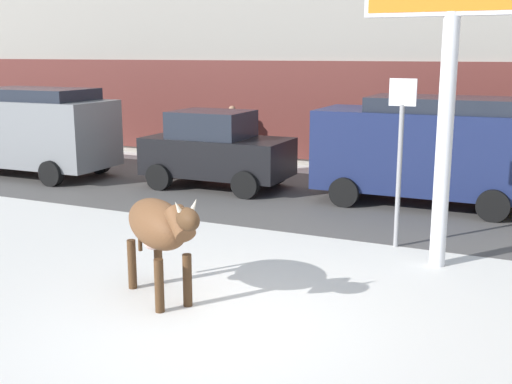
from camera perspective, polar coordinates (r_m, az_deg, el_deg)
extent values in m
plane|color=silver|center=(7.90, -4.81, -11.87)|extent=(120.00, 120.00, 0.00)
cube|color=#514F4C|center=(14.15, 9.55, -1.04)|extent=(60.00, 5.60, 0.01)
cube|color=#5B2823|center=(17.71, 13.23, 6.70)|extent=(43.12, 0.10, 2.80)
ellipsoid|color=brown|center=(8.56, -8.79, -2.80)|extent=(1.50, 1.28, 0.64)
cylinder|color=#472D19|center=(8.40, -6.12, -7.81)|extent=(0.12, 0.12, 0.70)
cylinder|color=#472D19|center=(8.26, -8.60, -8.24)|extent=(0.12, 0.12, 0.70)
cylinder|color=#472D19|center=(9.25, -8.69, -5.97)|extent=(0.12, 0.12, 0.70)
cylinder|color=#472D19|center=(9.12, -10.97, -6.32)|extent=(0.12, 0.12, 0.70)
cylinder|color=brown|center=(7.84, -6.76, -2.78)|extent=(0.54, 0.48, 0.44)
ellipsoid|color=#472D19|center=(7.62, -6.09, -2.42)|extent=(0.50, 0.45, 0.28)
cone|color=beige|center=(7.66, -5.50, -1.10)|extent=(0.11, 0.13, 0.15)
cone|color=beige|center=(7.58, -7.00, -1.29)|extent=(0.11, 0.13, 0.15)
cylinder|color=#472D19|center=(9.22, -10.31, -3.38)|extent=(0.06, 0.06, 0.60)
ellipsoid|color=beige|center=(8.80, -9.16, -4.43)|extent=(0.37, 0.36, 0.20)
cylinder|color=silver|center=(9.97, 16.39, 4.15)|extent=(0.24, 0.24, 3.80)
cube|color=slate|center=(18.11, -19.49, 5.08)|extent=(4.63, 1.98, 1.70)
cube|color=#1E232D|center=(17.82, -19.01, 8.24)|extent=(3.03, 1.72, 0.30)
cylinder|color=black|center=(17.97, -13.74, 2.64)|extent=(0.64, 0.23, 0.64)
cylinder|color=black|center=(16.54, -17.75, 1.58)|extent=(0.64, 0.23, 0.64)
cylinder|color=black|center=(19.93, -20.58, 3.13)|extent=(0.64, 0.23, 0.64)
cube|color=black|center=(15.57, -3.44, 3.20)|extent=(3.53, 1.76, 0.90)
cube|color=#1E232D|center=(15.54, -3.97, 6.04)|extent=(1.83, 1.53, 0.64)
cylinder|color=black|center=(15.93, 1.63, 1.78)|extent=(0.64, 0.23, 0.64)
cylinder|color=black|center=(14.41, -0.96, 0.66)|extent=(0.64, 0.23, 0.64)
cylinder|color=black|center=(16.92, -5.51, 2.35)|extent=(0.64, 0.23, 0.64)
cylinder|color=black|center=(15.49, -8.61, 1.34)|extent=(0.64, 0.23, 0.64)
cube|color=#19234C|center=(14.21, 14.85, 3.56)|extent=(4.63, 1.98, 1.70)
cube|color=#1E232D|center=(14.05, 16.28, 7.50)|extent=(3.03, 1.72, 0.30)
cylinder|color=black|center=(15.13, 20.85, 0.41)|extent=(0.64, 0.23, 0.64)
cylinder|color=black|center=(13.28, 20.33, -1.13)|extent=(0.64, 0.23, 0.64)
cylinder|color=black|center=(15.57, 9.83, 1.35)|extent=(0.64, 0.23, 0.64)
cylinder|color=black|center=(13.77, 7.85, -0.01)|extent=(0.64, 0.23, 0.64)
cylinder|color=#282833|center=(18.73, -2.10, 3.74)|extent=(0.24, 0.24, 0.88)
cube|color=maroon|center=(18.63, -2.12, 6.05)|extent=(0.36, 0.22, 0.64)
sphere|color=#9E7051|center=(18.59, -2.13, 7.36)|extent=(0.20, 0.20, 0.20)
cylinder|color=gray|center=(10.91, 12.59, 1.29)|extent=(0.08, 0.08, 2.40)
cube|color=silver|center=(10.74, 12.94, 8.64)|extent=(0.44, 0.04, 0.44)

